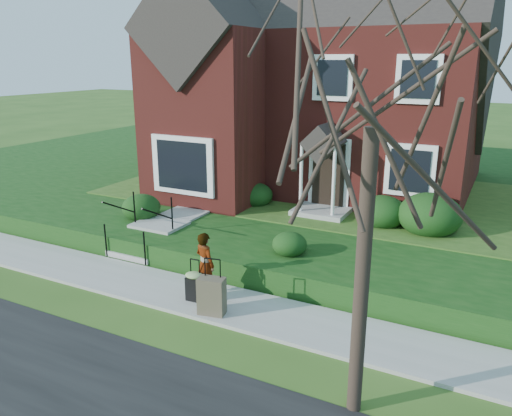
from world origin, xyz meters
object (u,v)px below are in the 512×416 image
Objects in this scene: suitcase_olive at (212,296)px; tree_verge at (374,95)px; woman at (205,264)px; front_steps at (149,235)px; suitcase_black at (194,285)px.

suitcase_olive is 0.18× the size of tree_verge.
suitcase_olive is at bearing 157.66° from tree_verge.
woman is 0.22× the size of tree_verge.
front_steps is at bearing 134.74° from suitcase_olive.
suitcase_olive is at bearing -34.02° from front_steps.
suitcase_olive is (0.58, -0.67, -0.33)m from woman.
woman is 1.54× the size of suitcase_black.
woman is at bearing 119.71° from suitcase_olive.
suitcase_olive reaches higher than suitcase_black.
front_steps reaches higher than woman.
suitcase_black is 0.73m from suitcase_olive.
woman is 0.50m from suitcase_black.
tree_verge reaches higher than suitcase_black.
woman is at bearing 152.62° from tree_verge.
tree_verge reaches higher than front_steps.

